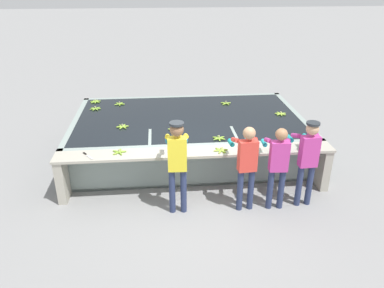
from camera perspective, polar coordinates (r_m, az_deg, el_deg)
The scene contains 18 objects.
ground_plane at distance 7.21m, azimuth 0.83°, elevation -8.34°, with size 80.00×80.00×0.00m, color gray.
wash_tank at distance 8.78m, azimuth -0.55°, elevation 1.39°, with size 5.21×3.17×0.90m.
work_ledge at distance 7.06m, azimuth 0.67°, elevation -2.87°, with size 5.21×0.45×0.90m.
worker_0 at distance 6.36m, azimuth -2.26°, elevation -2.20°, with size 0.42×0.73×1.72m.
worker_1 at distance 6.55m, azimuth 8.33°, elevation -2.59°, with size 0.44×0.72×1.61m.
worker_2 at distance 6.69m, azimuth 12.97°, elevation -2.61°, with size 0.43×0.72×1.57m.
worker_3 at distance 6.90m, azimuth 17.21°, elevation -1.71°, with size 0.43×0.73×1.64m.
banana_bunch_floating_0 at distance 9.37m, azimuth -14.51°, elevation 5.25°, with size 0.28×0.28×0.08m.
banana_bunch_floating_1 at distance 9.58m, azimuth -10.98°, elevation 6.01°, with size 0.28×0.27×0.08m.
banana_bunch_floating_2 at distance 7.47m, azimuth 4.13°, elevation 0.89°, with size 0.26×0.28×0.08m.
banana_bunch_floating_3 at distance 7.84m, azimuth -2.81°, elevation 2.15°, with size 0.26×0.26×0.08m.
banana_bunch_floating_4 at distance 8.98m, azimuth 13.34°, elevation 4.51°, with size 0.28×0.28×0.08m.
banana_bunch_floating_5 at distance 8.14m, azimuth -10.55°, elevation 2.63°, with size 0.28×0.27×0.08m.
banana_bunch_floating_6 at distance 9.89m, azimuth -14.51°, elevation 6.27°, with size 0.28×0.28×0.08m.
banana_bunch_floating_7 at distance 9.49m, azimuth 5.17°, elevation 6.21°, with size 0.27×0.27×0.08m.
banana_bunch_ledge_0 at distance 7.00m, azimuth -11.06°, elevation -1.19°, with size 0.27×0.28×0.08m.
banana_bunch_ledge_1 at distance 6.96m, azimuth 4.40°, elevation -0.94°, with size 0.28×0.27×0.08m.
knife_0 at distance 7.06m, azimuth -15.78°, elevation -1.58°, with size 0.23×0.30×0.02m.
Camera 1 is at (-0.65, -5.99, 3.96)m, focal length 35.00 mm.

